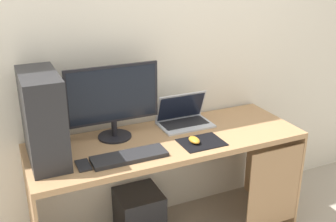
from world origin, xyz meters
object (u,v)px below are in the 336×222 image
Objects in this scene: monitor at (113,100)px; cell_phone at (83,165)px; keyboard at (129,157)px; subwoofer at (139,211)px; pc_tower at (43,118)px; laptop at (184,118)px; mouse_left at (194,140)px.

monitor is 4.32× the size of cell_phone.
subwoofer is at bearing 63.19° from keyboard.
subwoofer is (0.57, 0.12, -0.84)m from pc_tower.
monitor is 1.34× the size of keyboard.
cell_phone is (-0.74, -0.29, -0.04)m from laptop.
subwoofer is (-0.26, 0.29, -0.62)m from mouse_left.
pc_tower reaches higher than cell_phone.
monitor is at bearing -178.21° from laptop.
laptop is 0.79m from cell_phone.
mouse_left is 0.33× the size of subwoofer.
mouse_left is at bearing -33.89° from monitor.
laptop is at bearing -0.44° from subwoofer.
mouse_left reaches higher than cell_phone.
monitor is at bearing 146.11° from mouse_left.
mouse_left is (0.40, -0.27, -0.22)m from monitor.
monitor is 0.85m from subwoofer.
pc_tower is 5.10× the size of mouse_left.
laptop reaches higher than keyboard.
subwoofer is at bearing 35.35° from cell_phone.
pc_tower is 0.51m from keyboard.
subwoofer is (-0.33, 0.00, -0.64)m from laptop.
cell_phone is (-0.26, -0.27, -0.24)m from monitor.
cell_phone is at bearing -46.13° from pc_tower.
keyboard is 3.23× the size of cell_phone.
monitor is (0.42, 0.11, 0.00)m from pc_tower.
mouse_left is at bearing -48.25° from subwoofer.
mouse_left reaches higher than keyboard.
monitor is at bearing 14.30° from pc_tower.
monitor reaches higher than subwoofer.
cell_phone is at bearing -144.65° from subwoofer.
pc_tower is 0.33m from cell_phone.
mouse_left is (-0.07, -0.29, -0.02)m from laptop.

